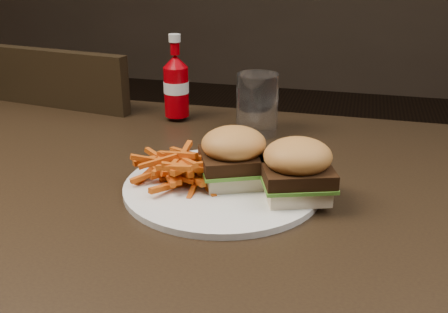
% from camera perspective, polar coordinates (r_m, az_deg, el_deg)
% --- Properties ---
extents(dining_table, '(1.20, 0.80, 0.04)m').
position_cam_1_polar(dining_table, '(0.83, -4.94, -3.79)').
color(dining_table, black).
rests_on(dining_table, ground).
extents(chair_far, '(0.47, 0.47, 0.04)m').
position_cam_1_polar(chair_far, '(1.52, -12.10, -4.34)').
color(chair_far, black).
rests_on(chair_far, ground).
extents(plate, '(0.29, 0.29, 0.01)m').
position_cam_1_polar(plate, '(0.79, -0.19, -3.31)').
color(plate, white).
rests_on(plate, dining_table).
extents(sandwich_half_a, '(0.11, 0.11, 0.02)m').
position_cam_1_polar(sandwich_half_a, '(0.78, 1.04, -2.03)').
color(sandwich_half_a, beige).
rests_on(sandwich_half_a, plate).
extents(sandwich_half_b, '(0.11, 0.10, 0.02)m').
position_cam_1_polar(sandwich_half_b, '(0.75, 7.84, -3.54)').
color(sandwich_half_b, '#FCDDBE').
rests_on(sandwich_half_b, plate).
extents(fries_pile, '(0.14, 0.14, 0.04)m').
position_cam_1_polar(fries_pile, '(0.79, -4.73, -0.96)').
color(fries_pile, '#C75816').
rests_on(fries_pile, plate).
extents(ketchup_bottle, '(0.06, 0.06, 0.10)m').
position_cam_1_polar(ketchup_bottle, '(1.09, -5.20, 7.04)').
color(ketchup_bottle, '#9A0008').
rests_on(ketchup_bottle, dining_table).
extents(tumbler, '(0.10, 0.10, 0.12)m').
position_cam_1_polar(tumbler, '(1.01, 3.63, 5.49)').
color(tumbler, white).
rests_on(tumbler, dining_table).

